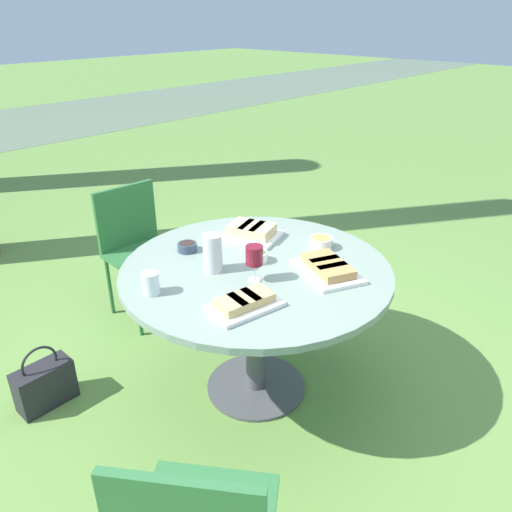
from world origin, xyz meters
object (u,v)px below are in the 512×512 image
at_px(wine_glass, 254,256).
at_px(handbag, 45,384).
at_px(water_pitcher, 213,253).
at_px(chair_near_left, 138,242).
at_px(dining_table, 256,286).

xyz_separation_m(wine_glass, handbag, (-0.75, 0.84, -0.77)).
relative_size(water_pitcher, handbag, 0.52).
bearing_deg(wine_glass, handbag, 131.90).
height_order(chair_near_left, water_pitcher, water_pitcher).
relative_size(dining_table, handbag, 3.70).
bearing_deg(chair_near_left, water_pitcher, -103.52).
bearing_deg(handbag, water_pitcher, -41.88).
distance_m(dining_table, wine_glass, 0.28).
bearing_deg(water_pitcher, wine_glass, -74.32).
relative_size(dining_table, wine_glass, 7.53).
height_order(chair_near_left, wine_glass, wine_glass).
distance_m(dining_table, water_pitcher, 0.30).
distance_m(dining_table, chair_near_left, 1.16).
bearing_deg(water_pitcher, dining_table, -36.84).
height_order(dining_table, wine_glass, wine_glass).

